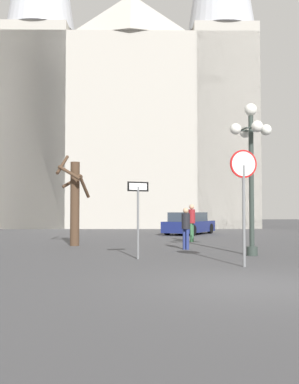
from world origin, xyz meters
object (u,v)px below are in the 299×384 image
(bare_tree, at_px, (74,200))
(pedestrian_walking, at_px, (186,224))
(cathedral, at_px, (132,94))
(street_lamp, at_px, (251,152))
(pedestrian_standing, at_px, (192,219))
(stop_sign, at_px, (244,185))
(parked_car_near_navy, at_px, (189,224))
(one_way_arrow_sign, at_px, (138,208))

(bare_tree, height_order, pedestrian_walking, bare_tree)
(cathedral, height_order, pedestrian_walking, cathedral)
(cathedral, distance_m, street_lamp, 27.02)
(street_lamp, height_order, pedestrian_walking, street_lamp)
(cathedral, xyz_separation_m, street_lamp, (1.18, -25.52, -8.79))
(bare_tree, relative_size, pedestrian_standing, 2.20)
(pedestrian_walking, distance_m, pedestrian_standing, 4.08)
(street_lamp, bearing_deg, pedestrian_standing, 93.81)
(street_lamp, relative_size, pedestrian_walking, 3.19)
(bare_tree, bearing_deg, pedestrian_standing, 14.98)
(stop_sign, height_order, pedestrian_walking, stop_sign)
(cathedral, distance_m, pedestrian_walking, 25.66)
(street_lamp, distance_m, pedestrian_walking, 3.86)
(street_lamp, height_order, pedestrian_standing, street_lamp)
(stop_sign, bearing_deg, pedestrian_standing, 84.50)
(street_lamp, bearing_deg, stop_sign, -115.75)
(street_lamp, xyz_separation_m, parked_car_near_navy, (1.00, 12.70, -2.77))
(stop_sign, xyz_separation_m, pedestrian_standing, (0.87, 9.05, -1.07))
(one_way_arrow_sign, bearing_deg, street_lamp, 6.75)
(one_way_arrow_sign, bearing_deg, parked_car_near_navy, 69.84)
(pedestrian_walking, bearing_deg, bare_tree, 150.04)
(stop_sign, bearing_deg, parked_car_near_navy, 81.53)
(cathedral, relative_size, parked_car_near_navy, 8.17)
(cathedral, distance_m, parked_car_near_navy, 17.40)
(pedestrian_walking, relative_size, pedestrian_standing, 0.89)
(stop_sign, xyz_separation_m, parked_car_near_navy, (2.29, 15.38, -1.50))
(bare_tree, distance_m, pedestrian_standing, 5.70)
(cathedral, xyz_separation_m, one_way_arrow_sign, (-2.65, -25.98, -10.66))
(stop_sign, distance_m, one_way_arrow_sign, 3.43)
(cathedral, relative_size, stop_sign, 12.11)
(bare_tree, xyz_separation_m, parked_car_near_navy, (6.87, 7.79, -1.29))
(pedestrian_walking, bearing_deg, stop_sign, -86.16)
(cathedral, xyz_separation_m, pedestrian_walking, (-0.46, -23.05, -11.26))
(stop_sign, distance_m, street_lamp, 3.24)
(street_lamp, xyz_separation_m, bare_tree, (-5.87, 4.91, -1.49))
(cathedral, bearing_deg, pedestrian_standing, -87.73)
(stop_sign, xyz_separation_m, bare_tree, (-4.58, 7.59, -0.22))
(one_way_arrow_sign, xyz_separation_m, pedestrian_standing, (3.41, 6.82, -0.47))
(stop_sign, distance_m, pedestrian_standing, 9.15)
(parked_car_near_navy, height_order, pedestrian_standing, pedestrian_standing)
(parked_car_near_navy, bearing_deg, pedestrian_standing, -102.64)
(stop_sign, bearing_deg, cathedral, 89.77)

